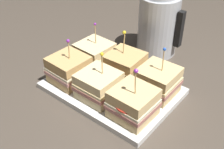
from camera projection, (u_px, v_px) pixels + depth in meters
The scene contains 9 objects.
ground_plane at pixel (112, 91), 0.86m from camera, with size 6.00×6.00×0.00m, color #4C4238.
serving_platter at pixel (112, 88), 0.86m from camera, with size 0.38×0.27×0.02m.
sandwich_front_left at pixel (69, 69), 0.85m from camera, with size 0.11×0.11×0.15m.
sandwich_front_center at pixel (99, 85), 0.79m from camera, with size 0.11×0.11×0.15m.
sandwich_front_right at pixel (133, 103), 0.73m from camera, with size 0.11×0.11×0.16m.
sandwich_back_left at pixel (95, 54), 0.93m from camera, with size 0.11×0.11×0.15m.
sandwich_back_center at pixel (124, 66), 0.87m from camera, with size 0.11×0.11×0.16m.
sandwich_back_right at pixel (158, 81), 0.80m from camera, with size 0.11×0.11×0.16m.
kettle_steel at pixel (158, 24), 0.99m from camera, with size 0.16×0.14×0.24m.
Camera 1 is at (0.43, -0.52, 0.54)m, focal length 45.00 mm.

